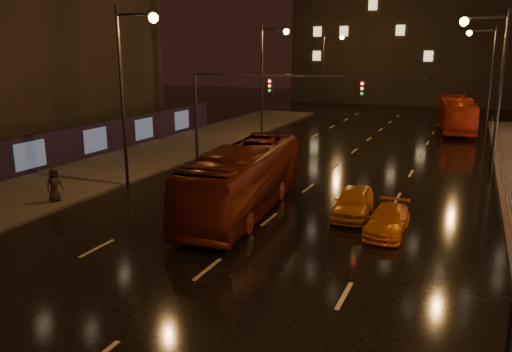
# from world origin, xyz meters

# --- Properties ---
(ground) EXTENTS (140.00, 140.00, 0.00)m
(ground) POSITION_xyz_m (0.00, 20.00, 0.00)
(ground) COLOR black
(ground) RESTS_ON ground
(sidewalk_left) EXTENTS (7.00, 70.00, 0.15)m
(sidewalk_left) POSITION_xyz_m (-13.50, 15.00, 0.07)
(sidewalk_left) COLOR #38332D
(sidewalk_left) RESTS_ON ground
(hoarding_left) EXTENTS (0.30, 46.00, 2.50)m
(hoarding_left) POSITION_xyz_m (-17.20, 12.00, 1.25)
(hoarding_left) COLOR black
(hoarding_left) RESTS_ON ground
(traffic_signal) EXTENTS (15.31, 0.32, 6.20)m
(traffic_signal) POSITION_xyz_m (-5.06, 20.00, 4.74)
(traffic_signal) COLOR black
(traffic_signal) RESTS_ON ground
(streetlight_right) EXTENTS (2.64, 0.50, 10.00)m
(streetlight_right) POSITION_xyz_m (8.92, 2.00, 6.43)
(streetlight_right) COLOR black
(streetlight_right) RESTS_ON ground
(railing_right) EXTENTS (0.05, 56.00, 1.00)m
(railing_right) POSITION_xyz_m (10.20, 18.00, 0.90)
(railing_right) COLOR #99999E
(railing_right) RESTS_ON sidewalk_right
(bus_red) EXTENTS (3.85, 11.81, 3.23)m
(bus_red) POSITION_xyz_m (-1.63, 10.74, 1.61)
(bus_red) COLOR #581B0C
(bus_red) RESTS_ON ground
(bus_curb) EXTENTS (4.02, 12.06, 3.30)m
(bus_curb) POSITION_xyz_m (6.86, 42.23, 1.65)
(bus_curb) COLOR #A82C10
(bus_curb) RESTS_ON ground
(taxi_near) EXTENTS (1.97, 4.23, 1.40)m
(taxi_near) POSITION_xyz_m (3.47, 12.00, 0.70)
(taxi_near) COLOR orange
(taxi_near) RESTS_ON ground
(taxi_far) EXTENTS (1.62, 3.87, 1.12)m
(taxi_far) POSITION_xyz_m (5.33, 10.36, 0.56)
(taxi_far) COLOR orange
(taxi_far) RESTS_ON ground
(pedestrian_c) EXTENTS (0.79, 0.97, 1.72)m
(pedestrian_c) POSITION_xyz_m (-11.00, 7.91, 1.01)
(pedestrian_c) COLOR black
(pedestrian_c) RESTS_ON sidewalk_left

